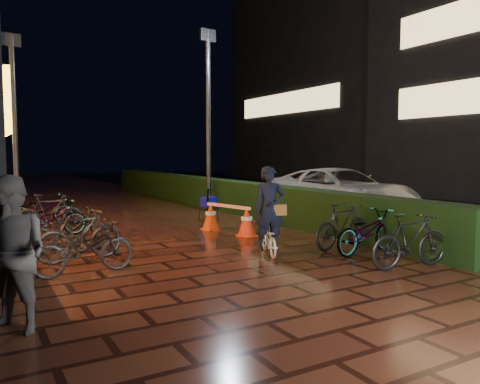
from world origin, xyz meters
TOP-DOWN VIEW (x-y plane):
  - ground at (0.00, 0.00)m, footprint 80.00×80.00m
  - asphalt_road at (9.00, 5.00)m, footprint 11.00×60.00m
  - hedge at (3.30, 8.00)m, footprint 0.70×20.00m
  - bystander_person at (-3.58, -1.11)m, footprint 1.00×1.03m
  - van at (5.90, 4.42)m, footprint 2.78×5.27m
  - far_buildings at (17.23, 9.61)m, footprint 9.08×31.00m
  - lamp_post_hedge at (2.67, 7.00)m, footprint 0.55×0.17m
  - lamp_post_sf at (-2.86, 7.47)m, footprint 0.48×0.15m
  - cyclist at (0.82, 0.68)m, footprint 0.78×1.22m
  - traffic_barrier at (1.32, 3.20)m, footprint 0.76×1.65m
  - cart_assembly at (1.79, 5.21)m, footprint 0.58×0.61m
  - parked_bikes_storefront at (-2.37, 3.74)m, footprint 1.73×6.36m
  - parked_bikes_hedge at (2.38, -0.32)m, footprint 1.81×2.39m

SIDE VIEW (x-z plane):
  - ground at x=0.00m, z-range 0.00..0.00m
  - asphalt_road at x=9.00m, z-range 0.00..0.01m
  - traffic_barrier at x=1.32m, z-range 0.00..0.67m
  - parked_bikes_storefront at x=-2.37m, z-range -0.03..0.89m
  - parked_bikes_hedge at x=2.38m, z-range -0.02..0.90m
  - cart_assembly at x=1.79m, z-range 0.01..0.96m
  - hedge at x=3.30m, z-range 0.00..1.00m
  - cyclist at x=0.82m, z-range -0.21..1.44m
  - van at x=5.90m, z-range 0.01..1.42m
  - bystander_person at x=-3.58m, z-range 0.00..1.67m
  - lamp_post_sf at x=-2.86m, z-range 0.25..5.28m
  - lamp_post_hedge at x=2.67m, z-range 0.29..6.03m
  - far_buildings at x=17.23m, z-range -0.53..13.47m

